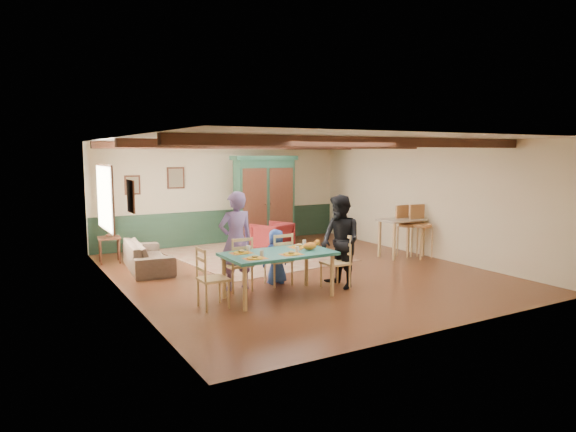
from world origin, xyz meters
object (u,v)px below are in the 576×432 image
sofa (148,256)px  bar_stool_right (422,232)px  dining_chair_end_left (213,278)px  person_woman (340,242)px  dining_chair_far_left (238,264)px  person_child (276,257)px  dining_chair_far_right (278,259)px  counter_table (401,238)px  bar_stool_left (408,231)px  dining_chair_end_right (335,262)px  dining_table (278,275)px  person_man (236,241)px  cat (310,245)px  armoire (264,201)px  table_lamp (108,225)px  armchair (272,237)px  end_table (110,250)px

sofa → bar_stool_right: bar_stool_right is taller
dining_chair_end_left → person_woman: (2.46, 0.02, 0.36)m
dining_chair_far_left → person_child: (0.82, 0.09, 0.03)m
bar_stool_right → dining_chair_far_right: bearing=-168.8°
person_child → sofa: person_child is taller
dining_chair_far_left → counter_table: bearing=-169.8°
person_woman → bar_stool_left: size_ratio=1.40×
dining_chair_end_right → person_child: (-0.77, 0.81, 0.03)m
dining_chair_end_left → bar_stool_right: (5.67, 1.26, 0.13)m
dining_chair_far_right → dining_table: bearing=60.9°
dining_table → bar_stool_left: size_ratio=1.53×
person_man → counter_table: (4.60, 0.78, -0.43)m
cat → armoire: size_ratio=0.16×
dining_chair_far_right → bar_stool_right: size_ratio=0.79×
dining_chair_far_left → bar_stool_left: bar_stool_left is taller
armoire → table_lamp: armoire is taller
dining_chair_far_left → bar_stool_left: 4.81m
bar_stool_right → armoire: bearing=130.2°
dining_chair_far_left → bar_stool_right: bearing=-174.5°
dining_chair_end_right → sofa: 4.10m
dining_table → person_child: bearing=63.9°
counter_table → bar_stool_right: bearing=-48.3°
dining_chair_end_right → bar_stool_right: (3.31, 1.24, 0.13)m
cat → sofa: 3.88m
dining_chair_end_right → person_child: bearing=-136.8°
dining_chair_end_right → cat: bearing=-80.5°
dining_table → dining_chair_far_right: dining_chair_far_right is taller
dining_chair_end_left → person_child: size_ratio=0.95×
dining_table → person_man: 1.04m
armchair → end_table: bearing=-34.6°
dining_chair_far_left → armchair: dining_chair_far_left is taller
armoire → armchair: (-0.31, -1.04, -0.81)m
dining_chair_end_right → table_lamp: size_ratio=1.84×
dining_chair_far_left → person_man: (-0.00, 0.08, 0.40)m
dining_chair_far_right → table_lamp: size_ratio=1.84×
person_child → bar_stool_left: size_ratio=0.86×
armchair → armoire: bearing=-129.7°
person_child → bar_stool_right: bearing=-174.5°
person_woman → bar_stool_left: person_woman is taller
bar_stool_right → person_woman: bearing=-154.8°
bar_stool_right → dining_chair_end_right: bearing=-155.3°
bar_stool_right → armchair: bearing=144.2°
dining_table → person_woman: size_ratio=1.09×
dining_chair_far_right → table_lamp: (-2.34, 3.55, 0.36)m
person_woman → bar_stool_right: size_ratio=1.37×
armoire → table_lamp: 4.04m
dining_chair_far_left → cat: 1.34m
dining_chair_far_left → table_lamp: table_lamp is taller
table_lamp → dining_chair_far_left: bearing=-66.8°
person_woman → sofa: bearing=-140.8°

